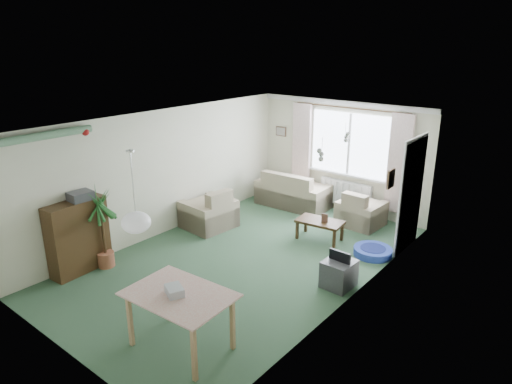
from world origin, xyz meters
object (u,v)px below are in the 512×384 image
Objects in this scene: sofa at (294,189)px; pet_bed at (373,252)px; houseplant at (102,228)px; armchair_corner at (361,208)px; armchair_left at (208,208)px; bookshelf at (78,237)px; coffee_table at (320,230)px; tv_cube at (339,274)px; dining_table at (181,321)px.

pet_bed is (2.52, -1.22, -0.34)m from sofa.
houseplant is 2.05× the size of pet_bed.
armchair_left reaches higher than armchair_corner.
houseplant is 4.63m from pet_bed.
coffee_table is at bearing 51.65° from bookshelf.
tv_cube reaches higher than coffee_table.
dining_table is (0.35, -3.81, 0.17)m from coffee_table.
dining_table reaches higher than pet_bed.
armchair_left is 3.29m from pet_bed.
tv_cube is at bearing 132.61° from sofa.
sofa is at bearing 79.96° from houseplant.
pet_bed is at bearing 128.18° from armchair_corner.
dining_table is 2.49× the size of tv_cube.
armchair_corner is 2.60m from tv_cube.
coffee_table is 1.73m from tv_cube.
dining_table is at bearing 93.51° from armchair_corner.
sofa is 2.20m from armchair_left.
bookshelf is 4.18m from tv_cube.
dining_table is (2.76, -0.31, -0.24)m from bookshelf.
sofa is 4.48m from houseplant.
houseplant is (-2.22, -3.17, 0.49)m from coffee_table.
dining_table is (1.79, -5.04, -0.04)m from sofa.
tv_cube is (2.57, -2.54, -0.19)m from sofa.
armchair_corner is at bearing 76.38° from coffee_table.
sofa is 1.90m from coffee_table.
armchair_left is 3.23m from tv_cube.
armchair_corner is 0.60× the size of houseplant.
dining_table is at bearing -100.85° from pet_bed.
armchair_left is (-2.34, -2.02, 0.04)m from armchair_corner.
armchair_corner is 1.23× the size of pet_bed.
coffee_table is (2.07, 0.87, -0.22)m from armchair_left.
pet_bed is at bearing 79.15° from dining_table.
armchair_corner is at bearing 90.84° from dining_table.
sofa is 1.18× the size of houseplant.
dining_table is 3.91m from pet_bed.
bookshelf reaches higher than coffee_table.
armchair_left is at bearing 78.78° from bookshelf.
pet_bed is at bearing 151.46° from sofa.
tv_cube is at bearing 72.64° from dining_table.
coffee_table reaches higher than pet_bed.
armchair_left reaches higher than tv_cube.
armchair_corner is 0.70× the size of dining_table.
bookshelf is (-2.41, -3.50, 0.41)m from coffee_table.
armchair_corner is 0.90× the size of armchair_left.
coffee_table is 1.09m from pet_bed.
bookshelf is (-2.68, -4.65, 0.23)m from armchair_corner.
dining_table is at bearing -84.74° from coffee_table.
bookshelf is at bearing -2.44° from armchair_left.
houseplant reaches higher than dining_table.
sofa is 2.42× the size of pet_bed.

